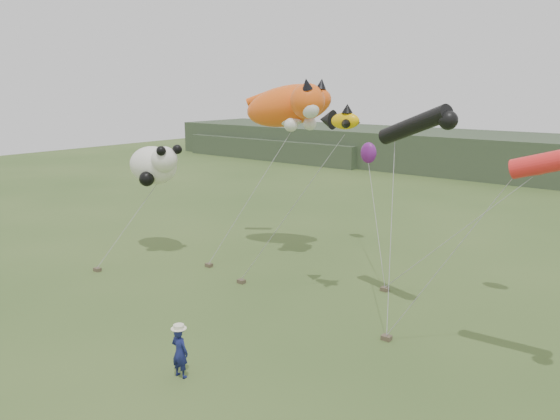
{
  "coord_description": "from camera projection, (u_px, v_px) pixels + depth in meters",
  "views": [
    {
      "loc": [
        12.76,
        -12.25,
        8.79
      ],
      "look_at": [
        0.6,
        3.0,
        4.37
      ],
      "focal_mm": 35.0,
      "sensor_mm": 36.0,
      "label": 1
    }
  ],
  "objects": [
    {
      "name": "tube_kites",
      "position": [
        481.0,
        137.0,
        17.91
      ],
      "size": [
        9.31,
        4.04,
        2.14
      ],
      "color": "black",
      "rests_on": "ground"
    },
    {
      "name": "fish_kite",
      "position": [
        338.0,
        120.0,
        21.22
      ],
      "size": [
        1.98,
        1.35,
        1.04
      ],
      "color": "#F0B606",
      "rests_on": "ground"
    },
    {
      "name": "ground",
      "position": [
        213.0,
        344.0,
        19.05
      ],
      "size": [
        120.0,
        120.0,
        0.0
      ],
      "primitive_type": "plane",
      "color": "#385123",
      "rests_on": "ground"
    },
    {
      "name": "headland",
      "position": [
        510.0,
        157.0,
        54.59
      ],
      "size": [
        90.0,
        13.0,
        4.0
      ],
      "color": "#2D3D28",
      "rests_on": "ground"
    },
    {
      "name": "panda_kite",
      "position": [
        155.0,
        165.0,
        28.56
      ],
      "size": [
        3.53,
        2.28,
        2.19
      ],
      "color": "white",
      "rests_on": "ground"
    },
    {
      "name": "festival_attendant",
      "position": [
        180.0,
        352.0,
        16.76
      ],
      "size": [
        0.64,
        0.46,
        1.64
      ],
      "primitive_type": "imported",
      "rotation": [
        0.0,
        0.0,
        3.25
      ],
      "color": "navy",
      "rests_on": "ground"
    },
    {
      "name": "misc_kites",
      "position": [
        426.0,
        158.0,
        26.36
      ],
      "size": [
        10.46,
        4.22,
        1.39
      ],
      "color": "red",
      "rests_on": "ground"
    },
    {
      "name": "cat_kite",
      "position": [
        292.0,
        105.0,
        27.61
      ],
      "size": [
        6.04,
        3.87,
        2.88
      ],
      "color": "#FF5D15",
      "rests_on": "ground"
    },
    {
      "name": "sandbag_anchors",
      "position": [
        254.0,
        286.0,
        24.43
      ],
      "size": [
        14.88,
        6.64,
        0.17
      ],
      "color": "brown",
      "rests_on": "ground"
    }
  ]
}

